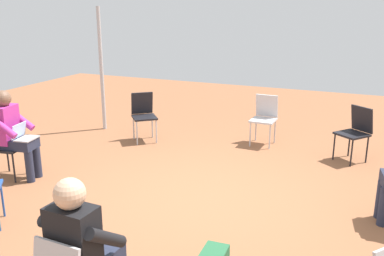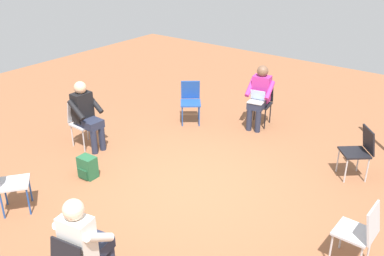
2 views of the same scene
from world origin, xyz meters
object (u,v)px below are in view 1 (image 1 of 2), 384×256
chair_southeast (144,113)px  person_in_black (83,245)px  chair_south (265,116)px  chair_southwest (356,130)px  person_with_laptop (13,130)px  chair_east (4,143)px

chair_southeast → person_in_black: size_ratio=0.69×
chair_south → person_in_black: 4.86m
chair_southwest → person_in_black: size_ratio=0.69×
chair_southeast → person_with_laptop: bearing=30.4°
chair_south → chair_east: size_ratio=1.00×
chair_southwest → person_with_laptop: size_ratio=0.69×
person_in_black → chair_southeast: bearing=116.9°
chair_southeast → person_in_black: bearing=73.9°
person_with_laptop → chair_southwest: bearing=111.2°
chair_southwest → person_in_black: 4.85m
chair_east → person_with_laptop: bearing=90.0°
chair_southwest → person_with_laptop: (4.27, 2.58, 0.20)m
chair_south → person_in_black: (0.12, 4.85, 0.20)m
person_with_laptop → person_in_black: same height
person_with_laptop → chair_southeast: bearing=150.8°
chair_southeast → person_with_laptop: person_with_laptop is taller
person_with_laptop → person_in_black: size_ratio=1.00×
chair_southeast → person_in_black: person_in_black is taller
chair_east → chair_southwest: size_ratio=1.00×
chair_southeast → chair_south: (-2.01, -0.65, 0.00)m
chair_south → person_in_black: person_in_black is taller
chair_east → person_in_black: 3.45m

